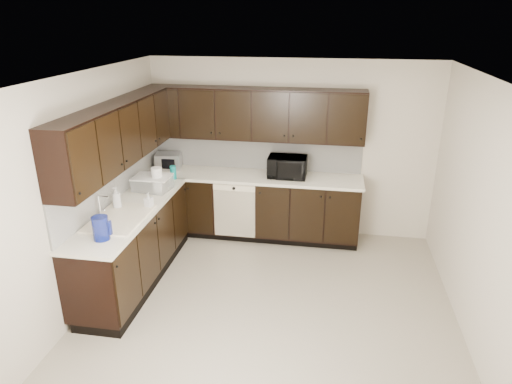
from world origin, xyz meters
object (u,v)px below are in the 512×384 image
microwave (287,167)px  blue_pitcher (101,228)px  sink (120,224)px  toaster_oven (168,161)px  storage_bin (152,183)px

microwave → blue_pitcher: bearing=-126.7°
sink → blue_pitcher: (0.04, -0.47, 0.18)m
toaster_oven → storage_bin: (0.10, -0.86, -0.03)m
microwave → toaster_oven: size_ratio=1.47×
toaster_oven → microwave: bearing=-13.5°
sink → storage_bin: 0.94m
microwave → toaster_oven: bearing=177.4°
microwave → blue_pitcher: size_ratio=2.15×
toaster_oven → storage_bin: toaster_oven is taller
microwave → toaster_oven: (-1.74, 0.08, -0.03)m
microwave → blue_pitcher: 2.72m
microwave → storage_bin: microwave is taller
blue_pitcher → storage_bin: bearing=65.8°
toaster_oven → storage_bin: 0.87m
storage_bin → microwave: bearing=25.4°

